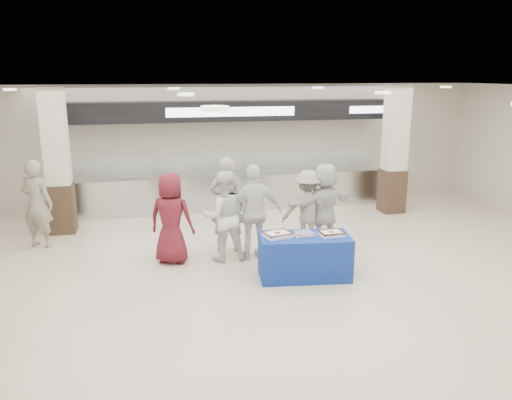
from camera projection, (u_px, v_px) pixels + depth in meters
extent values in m
plane|color=beige|center=(285.00, 293.00, 8.10)|extent=(14.00, 14.00, 0.00)
cube|color=silver|center=(230.00, 192.00, 13.10)|extent=(8.00, 0.80, 0.90)
cube|color=silver|center=(230.00, 174.00, 12.98)|extent=(8.00, 0.85, 0.04)
cube|color=white|center=(232.00, 164.00, 12.62)|extent=(7.60, 0.02, 0.50)
cube|color=black|center=(229.00, 111.00, 12.58)|extent=(8.40, 0.70, 0.50)
cube|color=white|center=(232.00, 112.00, 12.24)|extent=(3.20, 0.03, 0.22)
cube|color=white|center=(375.00, 109.00, 13.03)|extent=(1.40, 0.03, 0.18)
cube|color=#342318|center=(62.00, 208.00, 11.11)|extent=(0.55, 0.55, 1.10)
cube|color=silver|center=(55.00, 136.00, 10.72)|extent=(0.50, 0.50, 2.10)
cube|color=#342318|center=(392.00, 191.00, 12.77)|extent=(0.55, 0.55, 1.10)
cube|color=silver|center=(396.00, 128.00, 12.38)|extent=(0.50, 0.50, 2.10)
cube|color=#163798|center=(304.00, 256.00, 8.65)|extent=(1.64, 0.97, 0.75)
cube|color=white|center=(277.00, 235.00, 8.51)|extent=(0.51, 0.43, 0.07)
cube|color=#402112|center=(278.00, 232.00, 8.50)|extent=(0.51, 0.43, 0.02)
cylinder|color=maroon|center=(278.00, 233.00, 8.50)|extent=(0.12, 0.12, 0.01)
cube|color=white|center=(331.00, 234.00, 8.58)|extent=(0.42, 0.34, 0.06)
cube|color=#402112|center=(331.00, 231.00, 8.57)|extent=(0.42, 0.34, 0.02)
cylinder|color=maroon|center=(331.00, 232.00, 8.57)|extent=(0.09, 0.09, 0.01)
cube|color=#A1A1A5|center=(304.00, 235.00, 8.58)|extent=(0.40, 0.32, 0.01)
imported|color=maroon|center=(171.00, 218.00, 9.22)|extent=(0.99, 0.83, 1.71)
imported|color=gray|center=(227.00, 204.00, 9.86)|extent=(0.79, 0.63, 1.89)
imported|color=white|center=(224.00, 216.00, 9.35)|extent=(0.87, 0.69, 1.73)
imported|color=white|center=(254.00, 212.00, 9.42)|extent=(1.10, 0.53, 1.83)
imported|color=gray|center=(307.00, 209.00, 10.11)|extent=(1.12, 0.77, 1.59)
imported|color=silver|center=(325.00, 205.00, 10.16)|extent=(1.68, 1.04, 1.73)
imported|color=gray|center=(37.00, 204.00, 10.07)|extent=(0.78, 0.66, 1.81)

